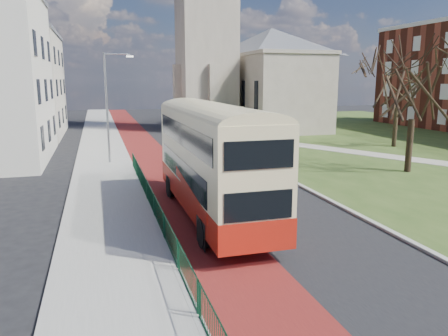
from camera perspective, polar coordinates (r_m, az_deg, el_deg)
name	(u,v)px	position (r m, az deg, el deg)	size (l,w,h in m)	color
ground	(243,241)	(17.32, 2.54, -9.53)	(160.00, 160.00, 0.00)	black
road_carriageway	(183,156)	(36.47, -5.32, 1.62)	(9.00, 120.00, 0.01)	black
bus_lane	(151,157)	(36.07, -9.54, 1.40)	(3.40, 120.00, 0.01)	#591414
pavement_west	(103,159)	(35.84, -15.58, 1.16)	(4.00, 120.00, 0.12)	gray
kerb_west	(128,158)	(35.90, -12.39, 1.34)	(0.25, 120.00, 0.13)	#999993
kerb_east	(229,149)	(39.47, 0.69, 2.50)	(0.25, 80.00, 0.13)	#999993
grass_green	(414,141)	(49.05, 23.58, 3.25)	(40.00, 80.00, 0.04)	#2F4719
pedestrian_railing	(154,206)	(20.24, -9.10, -4.89)	(0.07, 24.00, 1.12)	#0C3720
gothic_church	(242,22)	(56.63, 2.37, 18.47)	(16.38, 18.00, 40.00)	gray
street_block_far	(12,84)	(54.02, -25.95, 9.85)	(10.30, 16.30, 11.50)	#B3AA98
streetlamp	(109,102)	(33.36, -14.81, 8.31)	(2.13, 0.18, 8.00)	gray
bus	(212,156)	(19.63, -1.61, 1.60)	(2.87, 11.94, 4.98)	#A01A0E
winter_tree_near	(415,76)	(31.82, 23.71, 10.90)	(7.23, 7.23, 9.20)	black
winter_tree_far	(399,76)	(43.75, 21.90, 11.12)	(8.41, 8.41, 9.42)	#312618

